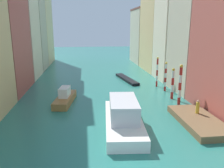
% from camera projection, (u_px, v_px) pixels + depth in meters
% --- Properties ---
extents(ground_plane, '(154.00, 154.00, 0.00)m').
position_uv_depth(ground_plane, '(99.00, 86.00, 37.79)').
color(ground_plane, '#28756B').
extents(building_left_3, '(7.17, 8.68, 21.36)m').
position_uv_depth(building_left_3, '(15.00, 20.00, 41.64)').
color(building_left_3, beige).
rests_on(building_left_3, ground).
extents(building_left_4, '(7.17, 7.93, 19.03)m').
position_uv_depth(building_left_4, '(27.00, 26.00, 50.24)').
color(building_left_4, '#BCB299').
rests_on(building_left_4, ground).
extents(building_left_5, '(7.17, 11.88, 17.73)m').
position_uv_depth(building_left_5, '(36.00, 29.00, 60.00)').
color(building_left_5, beige).
rests_on(building_left_5, ground).
extents(building_right_2, '(7.17, 8.04, 14.54)m').
position_uv_depth(building_right_2, '(199.00, 42.00, 33.56)').
color(building_right_2, '#BCB299').
rests_on(building_right_2, ground).
extents(building_right_3, '(7.17, 7.26, 17.65)m').
position_uv_depth(building_right_3, '(178.00, 30.00, 40.93)').
color(building_right_3, beige).
rests_on(building_right_3, ground).
extents(building_right_4, '(7.17, 11.10, 22.00)m').
position_uv_depth(building_right_4, '(162.00, 19.00, 49.24)').
color(building_right_4, '#DBB77A').
rests_on(building_right_4, ground).
extents(building_right_5, '(7.17, 11.40, 14.11)m').
position_uv_depth(building_right_5, '(147.00, 36.00, 61.33)').
color(building_right_5, '#BCB299').
rests_on(building_right_5, ground).
extents(waterfront_dock, '(3.58, 7.89, 0.65)m').
position_uv_depth(waterfront_dock, '(199.00, 121.00, 22.92)').
color(waterfront_dock, brown).
rests_on(waterfront_dock, ground).
extents(person_on_dock, '(0.36, 0.36, 1.43)m').
position_uv_depth(person_on_dock, '(198.00, 107.00, 23.94)').
color(person_on_dock, gold).
rests_on(person_on_dock, waterfront_dock).
extents(mooring_pole_0, '(0.39, 0.39, 5.04)m').
position_uv_depth(mooring_pole_0, '(180.00, 84.00, 28.15)').
color(mooring_pole_0, red).
rests_on(mooring_pole_0, ground).
extents(mooring_pole_1, '(0.38, 0.38, 4.18)m').
position_uv_depth(mooring_pole_1, '(173.00, 83.00, 30.55)').
color(mooring_pole_1, red).
rests_on(mooring_pole_1, ground).
extents(mooring_pole_2, '(0.35, 0.35, 4.42)m').
position_uv_depth(mooring_pole_2, '(166.00, 76.00, 34.34)').
color(mooring_pole_2, red).
rests_on(mooring_pole_2, ground).
extents(mooring_pole_3, '(0.28, 0.28, 3.84)m').
position_uv_depth(mooring_pole_3, '(157.00, 75.00, 37.03)').
color(mooring_pole_3, red).
rests_on(mooring_pole_3, ground).
extents(mooring_pole_4, '(0.31, 0.31, 4.78)m').
position_uv_depth(mooring_pole_4, '(157.00, 72.00, 36.86)').
color(mooring_pole_4, red).
rests_on(mooring_pole_4, ground).
extents(vaporetto_white, '(4.17, 10.12, 2.78)m').
position_uv_depth(vaporetto_white, '(123.00, 116.00, 22.09)').
color(vaporetto_white, white).
rests_on(vaporetto_white, ground).
extents(gondola_black, '(2.88, 8.91, 0.43)m').
position_uv_depth(gondola_black, '(127.00, 79.00, 41.73)').
color(gondola_black, black).
rests_on(gondola_black, ground).
extents(motorboat_0, '(2.69, 6.57, 2.03)m').
position_uv_depth(motorboat_0, '(65.00, 98.00, 29.28)').
color(motorboat_0, olive).
rests_on(motorboat_0, ground).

